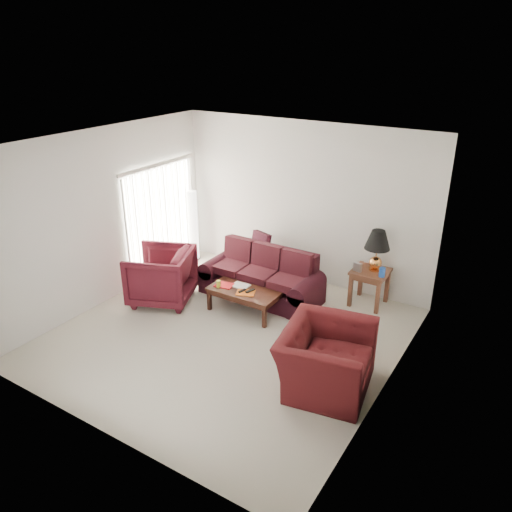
{
  "coord_description": "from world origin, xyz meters",
  "views": [
    {
      "loc": [
        3.92,
        -5.44,
        4.28
      ],
      "look_at": [
        0.0,
        0.85,
        1.05
      ],
      "focal_mm": 35.0,
      "sensor_mm": 36.0,
      "label": 1
    }
  ],
  "objects_px": {
    "sofa": "(261,275)",
    "armchair_right": "(326,359)",
    "armchair_left": "(161,276)",
    "coffee_table": "(244,301)",
    "floor_lamp": "(193,225)",
    "end_table": "(369,287)"
  },
  "relations": [
    {
      "from": "floor_lamp",
      "to": "armchair_right",
      "type": "bearing_deg",
      "value": -30.34
    },
    {
      "from": "armchair_left",
      "to": "coffee_table",
      "type": "relative_size",
      "value": 0.88
    },
    {
      "from": "end_table",
      "to": "floor_lamp",
      "type": "bearing_deg",
      "value": -179.35
    },
    {
      "from": "sofa",
      "to": "floor_lamp",
      "type": "bearing_deg",
      "value": 155.85
    },
    {
      "from": "sofa",
      "to": "floor_lamp",
      "type": "relative_size",
      "value": 1.45
    },
    {
      "from": "end_table",
      "to": "sofa",
      "type": "bearing_deg",
      "value": -155.73
    },
    {
      "from": "floor_lamp",
      "to": "armchair_left",
      "type": "height_order",
      "value": "floor_lamp"
    },
    {
      "from": "armchair_left",
      "to": "coffee_table",
      "type": "bearing_deg",
      "value": 83.61
    },
    {
      "from": "sofa",
      "to": "floor_lamp",
      "type": "xyz_separation_m",
      "value": [
        -2.09,
        0.74,
        0.31
      ]
    },
    {
      "from": "floor_lamp",
      "to": "coffee_table",
      "type": "bearing_deg",
      "value": -32.11
    },
    {
      "from": "armchair_right",
      "to": "coffee_table",
      "type": "bearing_deg",
      "value": 51.84
    },
    {
      "from": "sofa",
      "to": "end_table",
      "type": "relative_size",
      "value": 3.32
    },
    {
      "from": "floor_lamp",
      "to": "coffee_table",
      "type": "distance_m",
      "value": 2.58
    },
    {
      "from": "coffee_table",
      "to": "sofa",
      "type": "bearing_deg",
      "value": 92.46
    },
    {
      "from": "sofa",
      "to": "armchair_left",
      "type": "bearing_deg",
      "value": -148.95
    },
    {
      "from": "sofa",
      "to": "armchair_right",
      "type": "distance_m",
      "value": 2.63
    },
    {
      "from": "floor_lamp",
      "to": "armchair_left",
      "type": "relative_size",
      "value": 1.42
    },
    {
      "from": "coffee_table",
      "to": "end_table",
      "type": "bearing_deg",
      "value": 37.92
    },
    {
      "from": "end_table",
      "to": "coffee_table",
      "type": "xyz_separation_m",
      "value": [
        -1.69,
        -1.38,
        -0.11
      ]
    },
    {
      "from": "sofa",
      "to": "armchair_right",
      "type": "xyz_separation_m",
      "value": [
        2.03,
        -1.68,
        -0.02
      ]
    },
    {
      "from": "sofa",
      "to": "armchair_left",
      "type": "height_order",
      "value": "armchair_left"
    },
    {
      "from": "sofa",
      "to": "armchair_left",
      "type": "relative_size",
      "value": 2.04
    }
  ]
}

